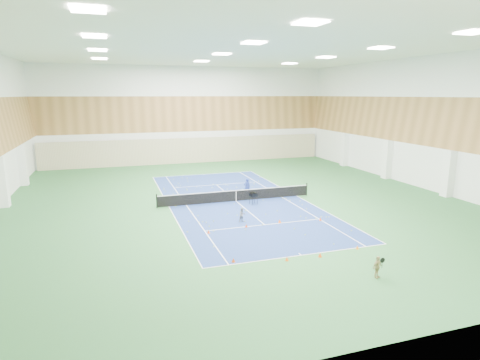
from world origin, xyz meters
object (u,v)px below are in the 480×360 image
(child_apron, at_px, (377,267))
(ball_cart, at_px, (253,198))
(coach, at_px, (247,187))
(child_court, at_px, (242,215))
(tennis_net, at_px, (236,195))

(child_apron, height_order, ball_cart, child_apron)
(child_apron, bearing_deg, coach, 74.09)
(coach, bearing_deg, child_court, 70.64)
(tennis_net, bearing_deg, coach, 44.63)
(tennis_net, xyz_separation_m, ball_cart, (1.06, -1.23, -0.08))
(coach, bearing_deg, tennis_net, 46.75)
(coach, distance_m, child_court, 7.22)
(tennis_net, height_order, ball_cart, tennis_net)
(coach, height_order, ball_cart, coach)
(child_court, distance_m, child_apron, 10.67)
(child_court, xyz_separation_m, ball_cart, (2.29, 4.09, -0.04))
(child_court, bearing_deg, child_apron, -86.69)
(coach, distance_m, ball_cart, 2.67)
(tennis_net, xyz_separation_m, child_apron, (2.21, -15.42, -0.01))
(coach, height_order, child_court, coach)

